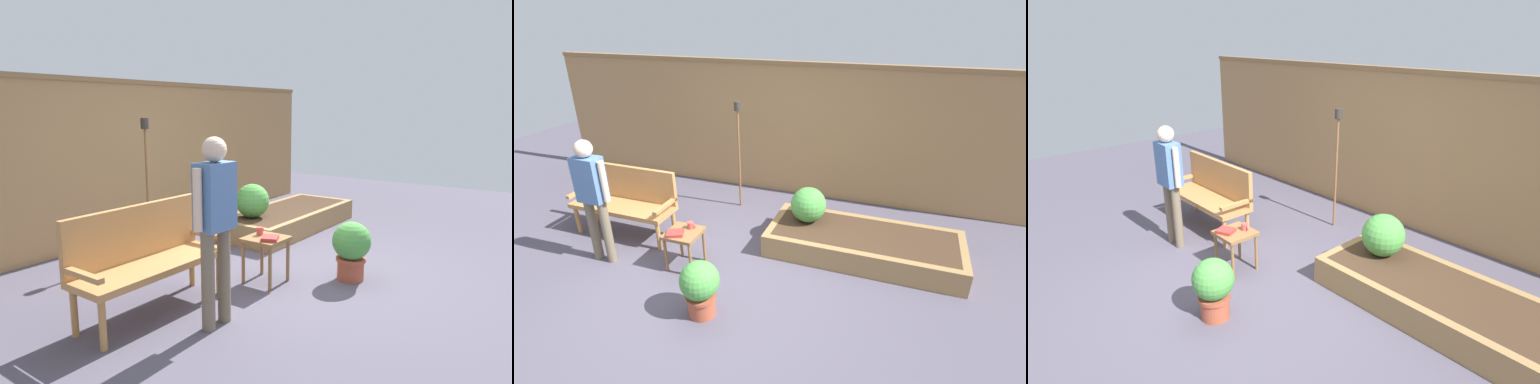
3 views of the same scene
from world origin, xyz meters
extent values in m
plane|color=#514C5B|center=(0.00, 0.00, 0.00)|extent=(14.00, 14.00, 0.00)
cube|color=#A37A4C|center=(0.00, 2.60, 1.05)|extent=(8.40, 0.10, 2.10)
cube|color=olive|center=(0.00, 2.60, 2.13)|extent=(8.40, 0.14, 0.06)
cylinder|color=#B77F47|center=(-0.84, 0.61, 0.20)|extent=(0.06, 0.06, 0.40)
cylinder|color=#B77F47|center=(-0.84, 0.25, 0.20)|extent=(0.06, 0.06, 0.40)
cylinder|color=#B77F47|center=(-2.16, 0.61, 0.20)|extent=(0.06, 0.06, 0.40)
cylinder|color=#B77F47|center=(-2.16, 0.25, 0.20)|extent=(0.06, 0.06, 0.40)
cube|color=#B77F47|center=(-1.50, 0.43, 0.43)|extent=(1.44, 0.48, 0.06)
cube|color=#B77F47|center=(-1.50, 0.64, 0.70)|extent=(1.44, 0.06, 0.48)
cube|color=#B77F47|center=(-2.19, 0.43, 0.56)|extent=(0.06, 0.48, 0.04)
cube|color=#B77F47|center=(-0.81, 0.43, 0.56)|extent=(0.06, 0.48, 0.04)
cylinder|color=olive|center=(-0.16, 0.23, 0.22)|extent=(0.04, 0.04, 0.44)
cylinder|color=olive|center=(-0.16, -0.10, 0.22)|extent=(0.04, 0.04, 0.44)
cylinder|color=olive|center=(-0.49, 0.23, 0.22)|extent=(0.04, 0.04, 0.44)
cylinder|color=olive|center=(-0.49, -0.10, 0.22)|extent=(0.04, 0.04, 0.44)
cube|color=olive|center=(-0.32, 0.06, 0.46)|extent=(0.40, 0.40, 0.04)
cylinder|color=#CC4C47|center=(-0.28, 0.16, 0.52)|extent=(0.07, 0.07, 0.08)
torus|color=#CC4C47|center=(-0.24, 0.16, 0.52)|extent=(0.06, 0.01, 0.06)
cube|color=#B2332D|center=(-0.38, -0.03, 0.50)|extent=(0.24, 0.22, 0.04)
cylinder|color=#A84C33|center=(0.26, -0.62, 0.10)|extent=(0.28, 0.28, 0.20)
cylinder|color=#A84C33|center=(0.26, -0.62, 0.22)|extent=(0.31, 0.31, 0.04)
sphere|color=#4C9942|center=(0.26, -0.62, 0.42)|extent=(0.40, 0.40, 0.40)
cube|color=#997547|center=(1.67, 0.59, 0.15)|extent=(2.40, 0.09, 0.30)
cube|color=#997547|center=(1.67, 1.50, 0.15)|extent=(2.40, 0.09, 0.30)
cube|color=#997547|center=(0.51, 1.04, 0.15)|extent=(0.09, 0.82, 0.30)
cube|color=#997547|center=(2.82, 1.04, 0.15)|extent=(0.09, 0.82, 0.30)
cube|color=#422D1E|center=(1.67, 1.04, 0.15)|extent=(2.22, 0.82, 0.30)
cylinder|color=brown|center=(0.91, 1.14, 0.33)|extent=(0.04, 0.04, 0.06)
sphere|color=#4C9942|center=(0.91, 1.14, 0.53)|extent=(0.47, 0.47, 0.47)
cylinder|color=brown|center=(-0.36, 1.79, 0.77)|extent=(0.03, 0.03, 1.54)
cylinder|color=#332D28|center=(-0.36, 1.79, 1.60)|extent=(0.10, 0.10, 0.13)
cylinder|color=#70604C|center=(-1.25, -0.16, 0.41)|extent=(0.11, 0.11, 0.82)
cylinder|color=#70604C|center=(-1.45, -0.16, 0.41)|extent=(0.11, 0.11, 0.82)
cube|color=#4C70A3|center=(-1.35, -0.16, 1.09)|extent=(0.32, 0.20, 0.54)
cylinder|color=beige|center=(-1.15, -0.16, 1.09)|extent=(0.07, 0.07, 0.49)
cylinder|color=beige|center=(-1.55, -0.16, 1.09)|extent=(0.07, 0.07, 0.49)
sphere|color=beige|center=(-1.35, -0.16, 1.46)|extent=(0.20, 0.20, 0.20)
camera|label=1|loc=(-4.05, -2.52, 1.77)|focal=32.31mm
camera|label=2|loc=(1.97, -3.30, 2.83)|focal=27.18mm
camera|label=3|loc=(3.22, -2.38, 2.57)|focal=29.40mm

